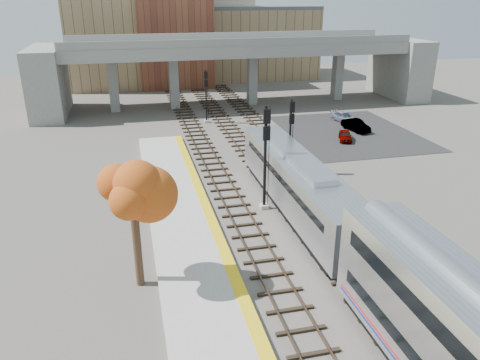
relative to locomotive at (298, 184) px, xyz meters
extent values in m
plane|color=#47423D|center=(-1.00, -9.67, -2.28)|extent=(160.00, 160.00, 0.00)
cube|color=#9E9E99|center=(-8.25, -9.67, -2.10)|extent=(4.50, 60.00, 0.35)
cube|color=yellow|center=(-6.35, -9.67, -1.92)|extent=(0.70, 60.00, 0.01)
cube|color=black|center=(-4.20, 2.83, -2.21)|extent=(2.50, 95.00, 0.14)
cube|color=brown|center=(-4.92, 2.83, -2.10)|extent=(0.07, 95.00, 0.14)
cube|color=brown|center=(-3.48, 2.83, -2.10)|extent=(0.07, 95.00, 0.14)
cube|color=black|center=(0.00, 2.83, -2.21)|extent=(2.50, 95.00, 0.14)
cube|color=brown|center=(-0.72, 2.83, -2.10)|extent=(0.07, 95.00, 0.14)
cube|color=brown|center=(0.72, 2.83, -2.10)|extent=(0.07, 95.00, 0.14)
cube|color=black|center=(4.00, 2.83, -2.21)|extent=(2.50, 95.00, 0.14)
cube|color=brown|center=(3.28, 2.83, -2.10)|extent=(0.07, 95.00, 0.14)
cube|color=brown|center=(4.72, 2.83, -2.10)|extent=(0.07, 95.00, 0.14)
cube|color=slate|center=(4.00, 35.33, 5.47)|extent=(46.00, 10.00, 1.50)
cube|color=slate|center=(4.00, 30.53, 6.72)|extent=(46.00, 0.20, 1.00)
cube|color=slate|center=(4.00, 40.13, 6.72)|extent=(46.00, 0.20, 1.00)
cube|color=slate|center=(-13.00, 35.33, 1.22)|extent=(1.20, 1.60, 7.00)
cube|color=slate|center=(-5.00, 35.33, 1.22)|extent=(1.20, 1.60, 7.00)
cube|color=slate|center=(6.00, 35.33, 1.22)|extent=(1.20, 1.60, 7.00)
cube|color=slate|center=(19.00, 35.33, 1.22)|extent=(1.20, 1.60, 7.00)
cube|color=slate|center=(-21.00, 35.33, 1.97)|extent=(4.00, 12.00, 8.50)
cube|color=slate|center=(29.00, 35.33, 1.97)|extent=(4.00, 12.00, 8.50)
cube|color=#927B55|center=(-11.00, 55.33, 5.72)|extent=(18.00, 14.00, 16.00)
cube|color=beige|center=(3.00, 60.33, 4.72)|extent=(16.00, 16.00, 14.00)
cube|color=brown|center=(-3.00, 52.33, 7.72)|extent=(12.00, 10.00, 20.00)
cube|color=#927B55|center=(13.00, 58.33, 3.72)|extent=(20.00, 14.00, 12.00)
cube|color=#4C4C4F|center=(13.00, 58.33, 10.02)|extent=(20.00, 14.00, 0.60)
cube|color=black|center=(13.00, 18.33, -2.26)|extent=(14.00, 18.00, 0.04)
cube|color=#A8AAB2|center=(0.00, -0.01, 0.07)|extent=(3.00, 19.00, 3.20)
cube|color=black|center=(0.00, 9.51, 0.67)|extent=(2.20, 0.06, 1.10)
cube|color=black|center=(0.00, -0.01, 0.67)|extent=(3.02, 16.15, 0.50)
cube|color=black|center=(0.00, -0.01, -1.78)|extent=(2.70, 17.10, 0.50)
cube|color=#A8AAB2|center=(0.00, -0.01, 1.87)|extent=(1.60, 9.50, 0.40)
cube|color=#9E9E99|center=(-2.10, 1.28, -2.13)|extent=(0.60, 0.60, 0.30)
cylinder|color=black|center=(-2.10, 1.28, 1.58)|extent=(0.22, 0.22, 7.72)
cube|color=black|center=(-2.10, 1.03, 4.78)|extent=(0.50, 0.18, 0.99)
cube|color=black|center=(-2.10, 1.03, 3.57)|extent=(0.50, 0.18, 0.99)
cube|color=#9E9E99|center=(2.00, 7.63, -2.13)|extent=(0.60, 0.60, 0.30)
cylinder|color=black|center=(2.00, 7.63, 1.04)|extent=(0.19, 0.19, 6.63)
cube|color=black|center=(2.00, 7.38, 3.79)|extent=(0.43, 0.18, 0.85)
cube|color=black|center=(2.00, 7.38, 2.75)|extent=(0.43, 0.18, 0.85)
cube|color=#9E9E99|center=(-2.10, 26.44, -2.13)|extent=(0.60, 0.60, 0.30)
cylinder|color=black|center=(-2.10, 26.44, 0.91)|extent=(0.18, 0.18, 6.39)
cube|color=black|center=(-2.10, 26.19, 3.56)|extent=(0.41, 0.18, 0.82)
cube|color=black|center=(-2.10, 26.19, 2.56)|extent=(0.41, 0.18, 0.82)
cylinder|color=#382619|center=(-11.42, -6.45, 0.46)|extent=(0.44, 0.44, 5.47)
ellipsoid|color=#C14A19|center=(-11.42, -6.45, 3.59)|extent=(3.60, 3.60, 3.91)
imported|color=#99999E|center=(11.12, 15.50, -1.70)|extent=(2.29, 3.40, 1.07)
imported|color=#99999E|center=(13.94, 18.68, -1.58)|extent=(2.11, 4.18, 1.31)
imported|color=#99999E|center=(14.42, 22.92, -1.68)|extent=(2.62, 4.16, 1.12)
camera|label=1|loc=(-11.17, -28.86, 12.67)|focal=35.00mm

